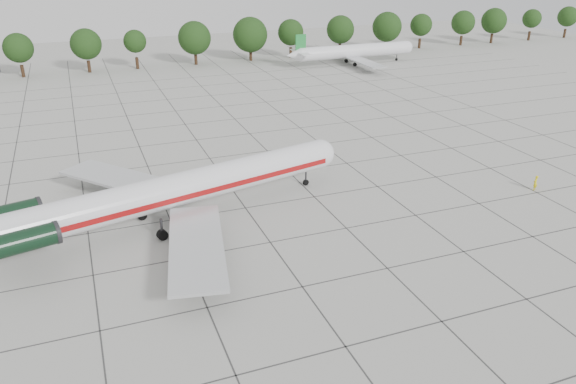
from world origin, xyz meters
name	(u,v)px	position (x,y,z in m)	size (l,w,h in m)	color
ground	(270,242)	(0.00, 0.00, 0.00)	(260.00, 260.00, 0.00)	#ABABA4
apron_joints	(228,184)	(0.00, 15.00, 0.01)	(170.00, 170.00, 0.02)	#383838
main_airliner	(155,195)	(-9.43, 6.87, 3.53)	(42.06, 32.49, 9.99)	silver
ground_crew	(535,183)	(32.24, 0.74, 0.88)	(0.64, 0.42, 1.76)	#D9C60C
bg_airliner_d	(354,51)	(45.79, 72.41, 2.91)	(28.24, 27.20, 7.40)	silver
tree_line	(86,44)	(-11.68, 85.00, 5.98)	(249.86, 8.44, 10.22)	#332114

